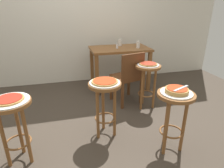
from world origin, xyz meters
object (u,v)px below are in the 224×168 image
at_px(serving_plate_leftside, 105,83).
at_px(stool_rear, 147,77).
at_px(stool_middle, 13,118).
at_px(cup_far_edge, 120,43).
at_px(dining_table, 120,54).
at_px(cup_near_edge, 138,45).
at_px(pizza_rear, 148,64).
at_px(pizza_middle, 9,99).
at_px(serving_plate_middle, 9,101).
at_px(stool_leftside, 105,97).
at_px(pizza_server_knife, 181,88).
at_px(serving_plate_foreground, 176,93).
at_px(pizza_leftside, 105,81).
at_px(condiment_shaker, 117,46).
at_px(pizza_foreground, 177,90).
at_px(wooden_chair, 128,76).
at_px(serving_plate_rear, 148,65).
at_px(stool_foreground, 174,109).

relative_size(serving_plate_leftside, stool_rear, 0.51).
distance_m(stool_middle, cup_far_edge, 2.44).
relative_size(dining_table, cup_near_edge, 8.66).
relative_size(serving_plate_leftside, pizza_rear, 1.34).
bearing_deg(cup_far_edge, pizza_middle, -131.48).
distance_m(stool_middle, serving_plate_leftside, 0.99).
xyz_separation_m(serving_plate_middle, pizza_rear, (1.72, 0.75, 0.02)).
height_order(stool_leftside, pizza_server_knife, pizza_server_knife).
distance_m(serving_plate_foreground, cup_near_edge, 1.79).
bearing_deg(pizza_leftside, condiment_shaker, 68.88).
distance_m(dining_table, condiment_shaker, 0.19).
relative_size(stool_rear, cup_far_edge, 5.43).
bearing_deg(pizza_leftside, pizza_foreground, -34.97).
relative_size(cup_near_edge, wooden_chair, 0.15).
bearing_deg(condiment_shaker, serving_plate_rear, -74.29).
bearing_deg(pizza_rear, condiment_shaker, 105.71).
bearing_deg(wooden_chair, pizza_middle, -147.44).
relative_size(stool_rear, pizza_rear, 2.61).
relative_size(stool_foreground, pizza_leftside, 2.30).
bearing_deg(condiment_shaker, pizza_middle, -132.86).
bearing_deg(serving_plate_leftside, stool_rear, 34.46).
relative_size(pizza_foreground, pizza_middle, 0.87).
bearing_deg(cup_far_edge, stool_foreground, -90.35).
relative_size(stool_middle, pizza_server_knife, 3.13).
relative_size(pizza_middle, cup_far_edge, 2.10).
relative_size(pizza_middle, serving_plate_rear, 0.83).
bearing_deg(serving_plate_leftside, condiment_shaker, 68.88).
bearing_deg(serving_plate_middle, stool_leftside, 13.11).
relative_size(serving_plate_foreground, condiment_shaker, 3.77).
xyz_separation_m(pizza_middle, pizza_server_knife, (1.62, -0.25, 0.04)).
height_order(stool_leftside, pizza_rear, pizza_rear).
bearing_deg(serving_plate_foreground, serving_plate_rear, 82.44).
height_order(serving_plate_foreground, pizza_leftside, pizza_leftside).
height_order(stool_foreground, cup_far_edge, cup_far_edge).
bearing_deg(serving_plate_foreground, condiment_shaker, 93.41).
xyz_separation_m(stool_middle, stool_leftside, (0.95, 0.22, 0.00)).
height_order(pizza_rear, cup_far_edge, cup_far_edge).
distance_m(serving_plate_foreground, cup_far_edge, 2.04).
distance_m(serving_plate_rear, pizza_server_knife, 1.00).
xyz_separation_m(pizza_middle, stool_leftside, (0.95, 0.22, -0.20)).
bearing_deg(pizza_server_knife, serving_plate_rear, 60.74).
height_order(serving_plate_middle, pizza_server_knife, pizza_server_knife).
bearing_deg(pizza_rear, serving_plate_middle, -156.46).
xyz_separation_m(stool_middle, dining_table, (1.54, 1.64, 0.14)).
distance_m(pizza_leftside, pizza_server_knife, 0.82).
bearing_deg(pizza_server_knife, stool_rear, 60.74).
bearing_deg(wooden_chair, condiment_shaker, 90.91).
height_order(serving_plate_middle, serving_plate_rear, same).
relative_size(pizza_middle, wooden_chair, 0.31).
relative_size(stool_foreground, serving_plate_rear, 2.14).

